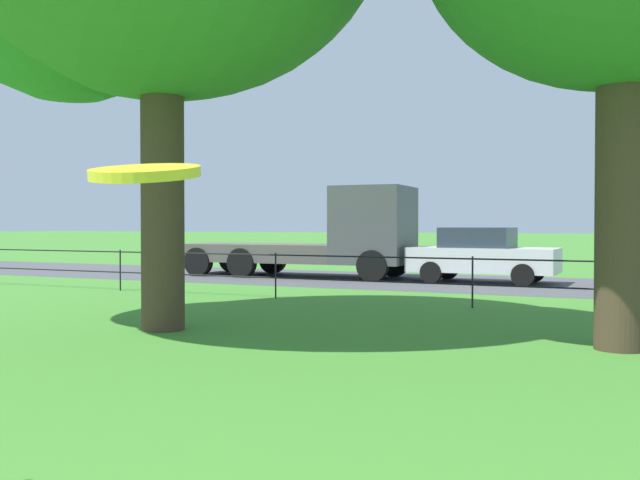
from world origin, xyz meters
TOP-DOWN VIEW (x-y plane):
  - street_strip at (0.00, 20.04)m, footprint 80.00×6.22m
  - park_fence at (0.00, 14.23)m, footprint 34.60×0.04m
  - frisbee at (1.90, 2.06)m, footprint 0.33×0.33m
  - flatbed_truck_right at (-5.79, 20.35)m, footprint 7.37×2.64m
  - car_white_center at (-1.10, 20.32)m, footprint 4.05×1.91m

SIDE VIEW (x-z plane):
  - street_strip at x=0.00m, z-range 0.00..0.01m
  - park_fence at x=0.00m, z-range 0.17..1.17m
  - car_white_center at x=-1.10m, z-range 0.01..1.55m
  - flatbed_truck_right at x=-5.79m, z-range -0.16..2.59m
  - frisbee at x=1.90m, z-range 1.69..1.76m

